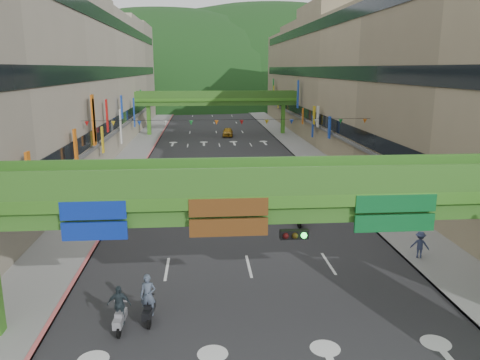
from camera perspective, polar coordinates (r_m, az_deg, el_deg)
road_slab at (r=62.89m, az=-2.38°, el=3.68°), size 18.00×140.00×0.02m
sidewalk_left at (r=63.41m, az=-12.38°, el=3.52°), size 4.00×140.00×0.15m
sidewalk_right at (r=64.25m, az=7.49°, el=3.85°), size 4.00×140.00×0.15m
curb_left at (r=63.18m, az=-10.68°, el=3.58°), size 0.20×140.00×0.18m
curb_right at (r=63.88m, az=5.82°, el=3.85°), size 0.20×140.00×0.18m
building_row_left at (r=64.09m, az=-20.00°, el=11.58°), size 12.80×95.00×19.00m
building_row_right at (r=65.52m, az=14.69°, el=11.97°), size 12.80×95.00×19.00m
overpass_near at (r=18.47m, az=6.10°, el=-3.90°), size 28.00×12.27×7.10m
overpass_far at (r=77.15m, az=-2.89°, el=9.53°), size 28.00×2.20×7.10m
hill_left at (r=172.71m, az=-8.97°, el=9.77°), size 168.00×140.00×112.00m
hill_right at (r=194.17m, az=3.51°, el=10.30°), size 208.00×176.00×128.00m
bunting_string at (r=42.26m, az=-1.34°, el=7.04°), size 26.00×0.36×0.47m
scooter_rider_near at (r=21.01m, az=-11.13°, el=-14.16°), size 0.72×1.60×2.19m
scooter_rider_mid at (r=32.68m, az=7.27°, el=-3.95°), size 0.85×1.59×1.90m
scooter_rider_left at (r=20.67m, az=-14.51°, el=-14.93°), size 1.00×1.60×2.02m
scooter_rider_far at (r=44.35m, az=-4.60°, el=0.70°), size 0.83×1.57×1.85m
parked_scooter_row at (r=40.84m, az=10.02°, el=-1.16°), size 1.60×9.35×1.08m
car_silver at (r=48.16m, az=-9.47°, el=1.26°), size 1.97×4.14×1.31m
car_yellow at (r=75.52m, az=-1.51°, el=5.86°), size 1.97×4.17×1.38m
pedestrian_red at (r=37.51m, az=15.19°, el=-2.23°), size 1.03×0.95×1.69m
pedestrian_dark at (r=46.66m, az=10.65°, el=1.02°), size 1.04×0.69×1.64m
pedestrian_blue at (r=28.76m, az=21.07°, el=-7.64°), size 0.86×0.74×1.56m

